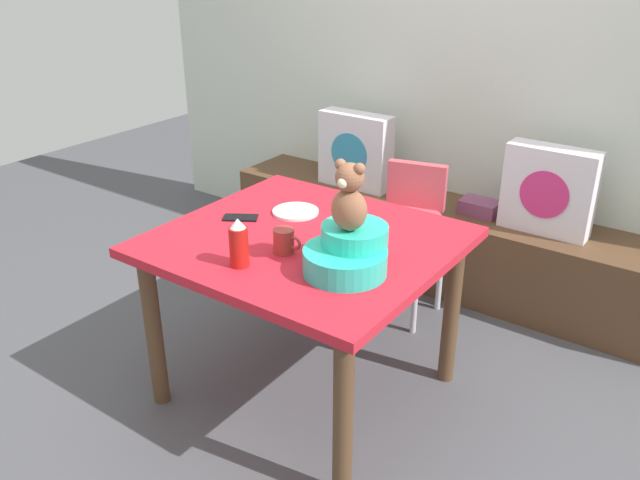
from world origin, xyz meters
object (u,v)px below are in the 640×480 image
(pillow_floral_left, at_px, (355,151))
(book_stack, at_px, (479,207))
(pillow_floral_right, at_px, (549,190))
(highchair, at_px, (408,221))
(dinner_plate_near, at_px, (364,228))
(infant_seat_teal, at_px, (348,253))
(teddy_bear, at_px, (349,198))
(dining_table, at_px, (306,261))
(dinner_plate_far, at_px, (296,212))
(coffee_mug, at_px, (284,241))
(ketchup_bottle, at_px, (239,244))
(cell_phone, at_px, (241,218))

(pillow_floral_left, xyz_separation_m, book_stack, (0.78, 0.02, -0.18))
(pillow_floral_right, bearing_deg, highchair, -143.00)
(pillow_floral_left, bearing_deg, dinner_plate_near, -55.98)
(infant_seat_teal, relative_size, teddy_bear, 1.32)
(dining_table, relative_size, dinner_plate_far, 5.58)
(highchair, bearing_deg, teddy_bear, -74.69)
(coffee_mug, xyz_separation_m, dinner_plate_near, (0.13, 0.36, -0.04))
(book_stack, relative_size, ketchup_bottle, 1.08)
(dining_table, distance_m, infant_seat_teal, 0.37)
(dinner_plate_near, bearing_deg, dinner_plate_far, -175.42)
(dinner_plate_near, bearing_deg, pillow_floral_right, 67.42)
(pillow_floral_right, distance_m, infant_seat_teal, 1.42)
(cell_phone, bearing_deg, dinner_plate_far, -71.89)
(dining_table, xyz_separation_m, infant_seat_teal, (0.29, -0.14, 0.18))
(teddy_bear, bearing_deg, pillow_floral_left, 121.50)
(book_stack, xyz_separation_m, highchair, (-0.20, -0.44, 0.02))
(dinner_plate_near, bearing_deg, highchair, 100.83)
(pillow_floral_left, xyz_separation_m, dinner_plate_far, (0.37, -1.07, 0.07))
(pillow_floral_left, xyz_separation_m, infant_seat_teal, (0.85, -1.38, 0.13))
(dinner_plate_near, bearing_deg, cell_phone, -156.46)
(highchair, relative_size, cell_phone, 5.49)
(book_stack, distance_m, infant_seat_teal, 1.44)
(dinner_plate_near, bearing_deg, infant_seat_teal, -66.98)
(coffee_mug, bearing_deg, pillow_floral_left, 112.29)
(dining_table, bearing_deg, infant_seat_teal, -25.35)
(ketchup_bottle, bearing_deg, cell_phone, 131.40)
(book_stack, bearing_deg, dinner_plate_near, -94.34)
(dining_table, height_order, coffee_mug, coffee_mug)
(coffee_mug, xyz_separation_m, cell_phone, (-0.35, 0.15, -0.04))
(dining_table, bearing_deg, pillow_floral_left, 114.10)
(pillow_floral_right, distance_m, cell_phone, 1.55)
(coffee_mug, distance_m, dinner_plate_far, 0.39)
(pillow_floral_right, distance_m, coffee_mug, 1.51)
(pillow_floral_left, relative_size, coffee_mug, 3.67)
(infant_seat_teal, bearing_deg, dinner_plate_near, 113.02)
(pillow_floral_right, height_order, book_stack, pillow_floral_right)
(pillow_floral_left, distance_m, highchair, 0.73)
(ketchup_bottle, bearing_deg, dinner_plate_near, 69.86)
(highchair, height_order, infant_seat_teal, infant_seat_teal)
(ketchup_bottle, bearing_deg, highchair, 86.21)
(infant_seat_teal, height_order, dinner_plate_far, infant_seat_teal)
(book_stack, xyz_separation_m, dinner_plate_far, (-0.41, -1.09, 0.25))
(dining_table, bearing_deg, teddy_bear, -25.44)
(book_stack, xyz_separation_m, infant_seat_teal, (0.06, -1.40, 0.31))
(pillow_floral_right, relative_size, dinner_plate_near, 2.20)
(cell_phone, bearing_deg, coffee_mug, -144.84)
(highchair, bearing_deg, pillow_floral_right, 37.00)
(teddy_bear, height_order, cell_phone, teddy_bear)
(coffee_mug, distance_m, cell_phone, 0.39)
(coffee_mug, bearing_deg, dinner_plate_near, 70.16)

